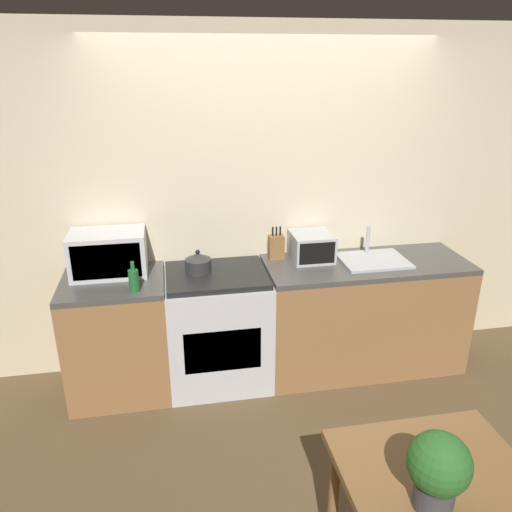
{
  "coord_description": "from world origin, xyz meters",
  "views": [
    {
      "loc": [
        -0.73,
        -2.61,
        2.34
      ],
      "look_at": [
        -0.15,
        0.59,
        1.05
      ],
      "focal_mm": 35.0,
      "sensor_mm": 36.0,
      "label": 1
    }
  ],
  "objects_px": {
    "microwave": "(108,253)",
    "bottle": "(134,280)",
    "kettle": "(198,263)",
    "toaster_oven": "(312,246)",
    "dining_table": "(437,497)",
    "stove_range": "(218,328)"
  },
  "relations": [
    {
      "from": "microwave",
      "to": "bottle",
      "type": "xyz_separation_m",
      "value": [
        0.18,
        -0.33,
        -0.08
      ]
    },
    {
      "from": "kettle",
      "to": "toaster_oven",
      "type": "distance_m",
      "value": 0.88
    },
    {
      "from": "kettle",
      "to": "toaster_oven",
      "type": "bearing_deg",
      "value": 5.95
    },
    {
      "from": "dining_table",
      "to": "toaster_oven",
      "type": "bearing_deg",
      "value": 89.16
    },
    {
      "from": "stove_range",
      "to": "dining_table",
      "type": "bearing_deg",
      "value": -69.19
    },
    {
      "from": "microwave",
      "to": "bottle",
      "type": "bearing_deg",
      "value": -60.92
    },
    {
      "from": "stove_range",
      "to": "microwave",
      "type": "height_order",
      "value": "microwave"
    },
    {
      "from": "kettle",
      "to": "bottle",
      "type": "bearing_deg",
      "value": -150.34
    },
    {
      "from": "kettle",
      "to": "dining_table",
      "type": "relative_size",
      "value": 0.24
    },
    {
      "from": "microwave",
      "to": "kettle",
      "type": "bearing_deg",
      "value": -7.21
    },
    {
      "from": "stove_range",
      "to": "bottle",
      "type": "distance_m",
      "value": 0.81
    },
    {
      "from": "stove_range",
      "to": "kettle",
      "type": "relative_size",
      "value": 4.79
    },
    {
      "from": "stove_range",
      "to": "microwave",
      "type": "relative_size",
      "value": 1.72
    },
    {
      "from": "bottle",
      "to": "toaster_oven",
      "type": "xyz_separation_m",
      "value": [
        1.32,
        0.34,
        0.02
      ]
    },
    {
      "from": "kettle",
      "to": "microwave",
      "type": "distance_m",
      "value": 0.64
    },
    {
      "from": "toaster_oven",
      "to": "dining_table",
      "type": "height_order",
      "value": "toaster_oven"
    },
    {
      "from": "kettle",
      "to": "stove_range",
      "type": "bearing_deg",
      "value": -18.92
    },
    {
      "from": "toaster_oven",
      "to": "dining_table",
      "type": "xyz_separation_m",
      "value": [
        -0.03,
        -2.03,
        -0.37
      ]
    },
    {
      "from": "bottle",
      "to": "kettle",
      "type": "bearing_deg",
      "value": 29.66
    },
    {
      "from": "toaster_oven",
      "to": "kettle",
      "type": "bearing_deg",
      "value": -174.05
    },
    {
      "from": "dining_table",
      "to": "bottle",
      "type": "bearing_deg",
      "value": 127.37
    },
    {
      "from": "microwave",
      "to": "bottle",
      "type": "distance_m",
      "value": 0.39
    }
  ]
}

